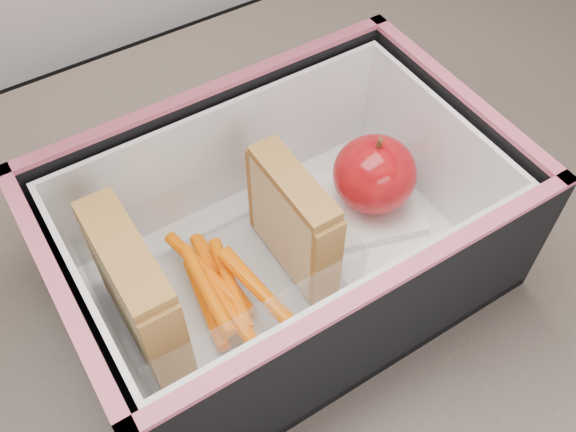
% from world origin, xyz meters
% --- Properties ---
extents(kitchen_table, '(1.20, 0.80, 0.75)m').
position_xyz_m(kitchen_table, '(0.00, 0.00, 0.66)').
color(kitchen_table, brown).
rests_on(kitchen_table, ground).
extents(lunch_bag, '(0.32, 0.30, 0.31)m').
position_xyz_m(lunch_bag, '(-0.05, 0.01, 0.82)').
color(lunch_bag, black).
rests_on(lunch_bag, kitchen_table).
extents(plastic_tub, '(0.17, 0.12, 0.07)m').
position_xyz_m(plastic_tub, '(-0.10, 0.01, 0.80)').
color(plastic_tub, white).
rests_on(plastic_tub, lunch_bag).
extents(sandwich_left, '(0.03, 0.10, 0.11)m').
position_xyz_m(sandwich_left, '(-0.16, 0.01, 0.82)').
color(sandwich_left, tan).
rests_on(sandwich_left, plastic_tub).
extents(sandwich_right, '(0.02, 0.09, 0.10)m').
position_xyz_m(sandwich_right, '(-0.04, 0.01, 0.82)').
color(sandwich_right, tan).
rests_on(sandwich_right, plastic_tub).
extents(carrot_sticks, '(0.06, 0.13, 0.03)m').
position_xyz_m(carrot_sticks, '(-0.10, 0.00, 0.79)').
color(carrot_sticks, '#EF5B00').
rests_on(carrot_sticks, plastic_tub).
extents(paper_napkin, '(0.10, 0.10, 0.01)m').
position_xyz_m(paper_napkin, '(0.04, 0.02, 0.77)').
color(paper_napkin, white).
rests_on(paper_napkin, lunch_bag).
extents(red_apple, '(0.08, 0.08, 0.07)m').
position_xyz_m(red_apple, '(0.05, 0.02, 0.81)').
color(red_apple, maroon).
rests_on(red_apple, paper_napkin).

